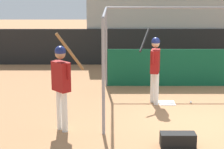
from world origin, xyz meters
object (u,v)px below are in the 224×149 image
Objects in this scene: player_batter at (154,63)px; player_waiting at (60,79)px; equipment_bag at (177,140)px; baseball at (190,102)px.

player_waiting reaches higher than player_batter.
player_waiting reaches higher than equipment_bag.
player_waiting is 30.00× the size of baseball.
player_waiting is at bearing -148.72° from baseball.
baseball is (3.25, 1.98, -1.13)m from player_waiting.
player_batter is 27.08× the size of baseball.
player_batter reaches higher than equipment_bag.
equipment_bag is at bearing 28.40° from player_waiting.
baseball is at bearing -80.99° from player_batter.
player_waiting is 3.17× the size of equipment_bag.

